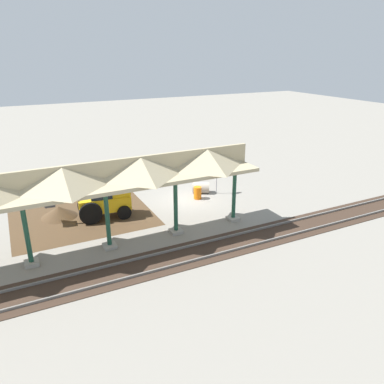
{
  "coord_description": "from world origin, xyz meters",
  "views": [
    {
      "loc": [
        10.99,
        22.57,
        10.02
      ],
      "look_at": [
        0.93,
        2.55,
        1.6
      ],
      "focal_mm": 35.0,
      "sensor_mm": 36.0,
      "label": 1
    }
  ],
  "objects_px": {
    "traffic_barrel": "(198,193)",
    "concrete_pipe": "(201,188)",
    "stop_sign": "(217,170)",
    "backhoe": "(102,199)"
  },
  "relations": [
    {
      "from": "concrete_pipe",
      "to": "backhoe",
      "type": "bearing_deg",
      "value": 8.57
    },
    {
      "from": "traffic_barrel",
      "to": "concrete_pipe",
      "type": "bearing_deg",
      "value": -129.56
    },
    {
      "from": "concrete_pipe",
      "to": "traffic_barrel",
      "type": "xyz_separation_m",
      "value": [
        0.79,
        0.96,
        0.03
      ]
    },
    {
      "from": "concrete_pipe",
      "to": "traffic_barrel",
      "type": "bearing_deg",
      "value": 50.44
    },
    {
      "from": "traffic_barrel",
      "to": "stop_sign",
      "type": "bearing_deg",
      "value": -169.51
    },
    {
      "from": "stop_sign",
      "to": "concrete_pipe",
      "type": "distance_m",
      "value": 1.82
    },
    {
      "from": "backhoe",
      "to": "traffic_barrel",
      "type": "bearing_deg",
      "value": -178.32
    },
    {
      "from": "stop_sign",
      "to": "concrete_pipe",
      "type": "relative_size",
      "value": 1.7
    },
    {
      "from": "backhoe",
      "to": "traffic_barrel",
      "type": "relative_size",
      "value": 5.81
    },
    {
      "from": "stop_sign",
      "to": "backhoe",
      "type": "relative_size",
      "value": 0.48
    }
  ]
}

